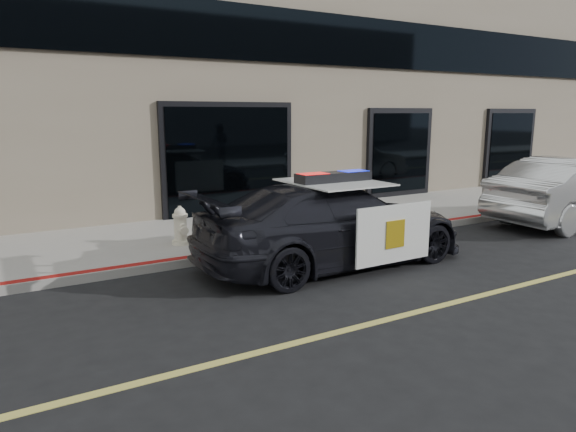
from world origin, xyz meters
TOP-DOWN VIEW (x-y plane):
  - ground at (0.00, 0.00)m, footprint 120.00×120.00m
  - sidewalk_n at (0.00, 5.25)m, footprint 60.00×3.50m
  - police_car at (-1.03, 2.42)m, footprint 2.32×5.00m
  - fire_hydrant at (-3.08, 4.51)m, footprint 0.33×0.46m

SIDE VIEW (x-z plane):
  - ground at x=0.00m, z-range 0.00..0.00m
  - sidewalk_n at x=0.00m, z-range 0.00..0.15m
  - fire_hydrant at x=-3.08m, z-range 0.13..0.86m
  - police_car at x=-1.03m, z-range -0.08..1.54m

